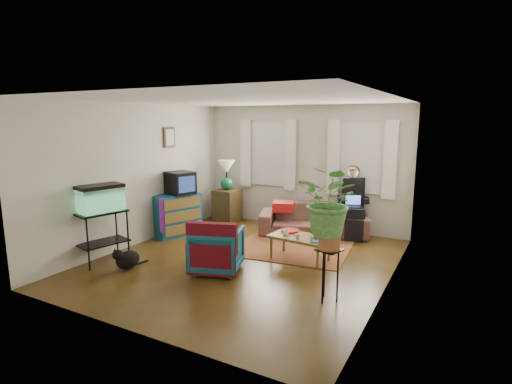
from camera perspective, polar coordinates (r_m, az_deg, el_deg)
The scene contains 31 objects.
floor at distance 6.68m, azimuth -1.66°, elevation -9.88°, with size 4.50×5.00×0.01m, color #4F2B14.
ceiling at distance 6.27m, azimuth -1.78°, elevation 13.01°, with size 4.50×5.00×0.01m, color white.
wall_back at distance 8.58m, azimuth 6.70°, elevation 3.53°, with size 4.50×0.01×2.60m, color silver.
wall_front at distance 4.41m, azimuth -18.27°, elevation -3.40°, with size 4.50×0.01×2.60m, color silver.
wall_left at distance 7.71m, azimuth -16.35°, elevation 2.42°, with size 0.01×5.00×2.60m, color silver.
wall_right at distance 5.58m, azimuth 18.69°, elevation -0.60°, with size 0.01×5.00×2.60m, color silver.
window_left at distance 8.86m, azimuth 1.85°, elevation 5.44°, with size 1.08×0.04×1.38m, color white.
window_right at distance 8.16m, azimuth 14.89°, elevation 4.67°, with size 1.08×0.04×1.38m, color white.
curtains_left at distance 8.79m, azimuth 1.62°, elevation 5.40°, with size 1.36×0.06×1.50m, color white.
curtains_right at distance 8.08m, azimuth 14.75°, elevation 4.63°, with size 1.36×0.06×1.50m, color white.
picture_frame at distance 8.26m, azimuth -12.24°, elevation 7.63°, with size 0.04×0.32×0.40m, color #3D2616.
area_rug at distance 7.31m, azimuth 5.10°, elevation -8.03°, with size 2.00×1.60×0.01m, color brown.
sofa at distance 8.17m, azimuth 8.20°, elevation -3.13°, with size 2.14×0.84×0.84m, color brown.
seated_person at distance 8.15m, azimuth 13.67°, elevation -1.77°, with size 0.53×0.66×1.27m, color black, non-canonical shape.
side_table at distance 9.10m, azimuth -4.16°, elevation -1.97°, with size 0.51×0.51×0.74m, color #3A1E15.
table_lamp at distance 8.97m, azimuth -4.22°, elevation 2.33°, with size 0.38×0.38×0.68m, color white, non-canonical shape.
dresser at distance 8.22m, azimuth -11.25°, elevation -3.16°, with size 0.46×0.93×0.83m, color #136475.
crt_tv at distance 8.13m, azimuth -10.78°, elevation 1.30°, with size 0.51×0.46×0.44m, color black.
aquarium_stand at distance 6.96m, azimuth -21.01°, elevation -6.04°, with size 0.43×0.76×0.85m, color black.
aquarium at distance 6.82m, azimuth -21.36°, elevation -0.80°, with size 0.38×0.69×0.45m, color #7FD899.
black_cat at distance 6.60m, azimuth -17.84°, elevation -8.94°, with size 0.28×0.43×0.36m, color black.
armchair at distance 6.20m, azimuth -5.60°, elevation -7.91°, with size 0.72×0.68×0.74m, color #106061.
serape_throw at distance 5.89m, azimuth -6.36°, elevation -7.33°, with size 0.75×0.17×0.61m, color #9E0A0A.
coffee_table at distance 6.72m, azimuth 6.27°, elevation -7.96°, with size 0.99×0.54×0.41m, color olive.
cup_a at distance 6.67m, azimuth 4.24°, elevation -5.83°, with size 0.11×0.11×0.09m, color white.
cup_b at distance 6.49m, azimuth 5.97°, elevation -6.35°, with size 0.09×0.09×0.08m, color beige.
bowl at distance 6.61m, azimuth 8.74°, elevation -6.26°, with size 0.19×0.19×0.05m, color white.
snack_tray at distance 6.89m, azimuth 4.87°, elevation -5.54°, with size 0.30×0.30×0.04m, color #B21414.
birdcage at distance 6.35m, azimuth 8.45°, elevation -5.82°, with size 0.16×0.16×0.29m, color #115B6B, non-canonical shape.
plant_stand at distance 5.28m, azimuth 10.29°, elevation -11.60°, with size 0.29×0.29×0.70m, color black.
potted_plant at distance 5.04m, azimuth 10.59°, elevation -2.82°, with size 0.79×0.69×0.88m, color #599947.
Camera 1 is at (3.14, -5.42, 2.31)m, focal length 28.00 mm.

